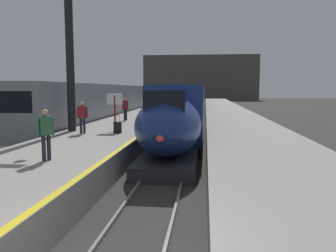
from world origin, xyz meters
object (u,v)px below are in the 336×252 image
passenger_mid_platform (125,107)px  passenger_far_waiting (46,131)px  regional_train_adjacent (111,101)px  departure_info_board (115,104)px  highspeed_train_main (194,99)px  station_column_mid (69,30)px  passenger_near_edge (82,115)px  rolling_suitcase (118,127)px

passenger_mid_platform → passenger_far_waiting: bearing=-86.8°
regional_train_adjacent → departure_info_board: size_ratio=17.26×
highspeed_train_main → departure_info_board: (-3.49, -29.51, 0.58)m
station_column_mid → passenger_far_waiting: (2.27, -7.75, -4.57)m
regional_train_adjacent → passenger_far_waiting: (4.47, -23.56, -0.09)m
passenger_near_edge → departure_info_board: (1.40, 1.35, 0.52)m
passenger_mid_platform → station_column_mid: bearing=-102.5°
highspeed_train_main → regional_train_adjacent: bearing=-120.1°
rolling_suitcase → departure_info_board: departure_info_board is taller
passenger_near_edge → passenger_mid_platform: same height
passenger_near_edge → rolling_suitcase: passenger_near_edge is taller
passenger_far_waiting → departure_info_board: departure_info_board is taller
station_column_mid → passenger_mid_platform: 8.22m
station_column_mid → rolling_suitcase: station_column_mid is taller
station_column_mid → passenger_mid_platform: bearing=77.5°
passenger_mid_platform → regional_train_adjacent: bearing=111.9°
regional_train_adjacent → passenger_far_waiting: bearing=-79.3°
highspeed_train_main → station_column_mid: station_column_mid is taller
regional_train_adjacent → passenger_near_edge: 17.18m
highspeed_train_main → rolling_suitcase: bearing=-95.8°
highspeed_train_main → passenger_mid_platform: bearing=-100.8°
passenger_near_edge → passenger_mid_platform: bearing=86.6°
station_column_mid → passenger_near_edge: 4.80m
departure_info_board → passenger_near_edge: bearing=-136.0°
station_column_mid → rolling_suitcase: size_ratio=9.43×
highspeed_train_main → passenger_mid_platform: 23.55m
highspeed_train_main → rolling_suitcase: (-3.10, -30.44, -0.62)m
passenger_mid_platform → rolling_suitcase: size_ratio=1.72×
rolling_suitcase → passenger_near_edge: bearing=-166.8°
passenger_mid_platform → passenger_far_waiting: size_ratio=1.00×
regional_train_adjacent → passenger_near_edge: regional_train_adjacent is taller
departure_info_board → rolling_suitcase: bearing=-67.3°
highspeed_train_main → rolling_suitcase: highspeed_train_main is taller
highspeed_train_main → regional_train_adjacent: 16.16m
passenger_mid_platform → passenger_far_waiting: (0.80, -14.41, 0.00)m
regional_train_adjacent → passenger_mid_platform: size_ratio=21.66×
rolling_suitcase → regional_train_adjacent: bearing=106.9°
regional_train_adjacent → departure_info_board: (4.61, -15.53, 0.43)m
highspeed_train_main → rolling_suitcase: size_ratio=75.90×
passenger_near_edge → regional_train_adjacent: bearing=100.8°
station_column_mid → passenger_far_waiting: 9.28m
highspeed_train_main → regional_train_adjacent: regional_train_adjacent is taller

